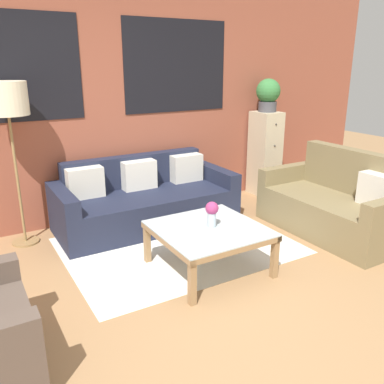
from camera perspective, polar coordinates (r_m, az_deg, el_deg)
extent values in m
plane|color=#9E754C|center=(3.30, 3.72, -16.49)|extent=(16.00, 16.00, 0.00)
cube|color=brown|center=(4.95, -12.33, 12.15)|extent=(8.40, 0.08, 2.80)
cube|color=black|center=(4.67, -24.00, 15.68)|extent=(1.40, 0.01, 1.10)
cube|color=black|center=(5.26, -2.18, 17.21)|extent=(1.40, 0.01, 1.10)
cube|color=silver|center=(4.34, -1.95, -7.50)|extent=(2.29, 1.74, 0.00)
cube|color=#1E2338|center=(4.75, -5.89, -2.69)|extent=(1.76, 0.72, 0.40)
cube|color=#1E2338|center=(5.07, -8.06, 0.84)|extent=(1.76, 0.16, 0.78)
cube|color=#1E2338|center=(4.51, -17.52, -3.37)|extent=(0.16, 0.88, 0.58)
cube|color=#1E2338|center=(5.23, 3.29, 0.36)|extent=(0.16, 0.88, 0.58)
cube|color=beige|center=(4.67, -14.74, 1.25)|extent=(0.40, 0.16, 0.34)
cube|color=silver|center=(4.88, -7.42, 2.39)|extent=(0.40, 0.16, 0.34)
cube|color=beige|center=(5.15, -0.77, 3.38)|extent=(0.40, 0.16, 0.34)
cube|color=olive|center=(4.78, 18.14, -3.22)|extent=(0.64, 1.32, 0.42)
cube|color=olive|center=(5.00, 21.47, 0.36)|extent=(0.16, 1.32, 0.92)
cube|color=olive|center=(5.28, 12.96, 0.34)|extent=(0.80, 0.14, 0.62)
cube|color=beige|center=(4.60, 24.67, 0.17)|extent=(0.16, 0.40, 0.34)
cube|color=silver|center=(3.71, 2.36, -5.09)|extent=(0.93, 0.93, 0.01)
cube|color=#99754C|center=(3.39, 6.41, -8.03)|extent=(0.93, 0.05, 0.05)
cube|color=#99754C|center=(4.06, -0.99, -3.42)|extent=(0.93, 0.05, 0.05)
cube|color=#99754C|center=(3.52, -3.71, -6.96)|extent=(0.05, 0.93, 0.05)
cube|color=#99754C|center=(3.96, 7.72, -4.21)|extent=(0.05, 0.93, 0.05)
cube|color=#99754C|center=(3.27, 0.02, -12.48)|extent=(0.05, 0.05, 0.41)
cube|color=#99754C|center=(3.73, 11.52, -8.87)|extent=(0.05, 0.05, 0.41)
cube|color=#99754C|center=(3.95, -6.32, -7.02)|extent=(0.05, 0.06, 0.41)
cube|color=#99754C|center=(4.33, 4.03, -4.63)|extent=(0.05, 0.06, 0.41)
cylinder|color=olive|center=(4.75, -22.28, -6.44)|extent=(0.28, 0.28, 0.02)
cylinder|color=olive|center=(4.53, -23.28, 1.43)|extent=(0.03, 0.03, 1.34)
cylinder|color=beige|center=(4.39, -24.62, 11.87)|extent=(0.40, 0.40, 0.32)
cube|color=#C6B793|center=(5.95, 10.17, 5.32)|extent=(0.33, 0.39, 1.19)
sphere|color=#38332D|center=(5.73, 11.72, 9.29)|extent=(0.02, 0.02, 0.02)
sphere|color=#38332D|center=(5.78, 11.54, 6.37)|extent=(0.02, 0.02, 0.02)
sphere|color=#38332D|center=(5.84, 11.36, 3.51)|extent=(0.02, 0.02, 0.02)
sphere|color=#38332D|center=(5.92, 11.19, 0.72)|extent=(0.02, 0.02, 0.02)
cylinder|color=#47474C|center=(5.85, 10.53, 11.70)|extent=(0.25, 0.25, 0.14)
sphere|color=#387A3D|center=(5.83, 10.65, 13.77)|extent=(0.33, 0.33, 0.33)
cylinder|color=#ADBCC6|center=(3.70, 2.79, -3.90)|extent=(0.08, 0.08, 0.14)
sphere|color=#9E3366|center=(3.66, 2.82, -2.29)|extent=(0.12, 0.12, 0.12)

